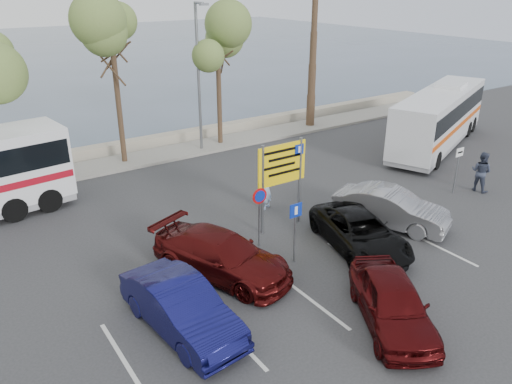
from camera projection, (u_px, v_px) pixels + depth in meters
ground at (313, 269)px, 17.19m from camera, size 120.00×120.00×0.00m
kerb_strip at (151, 157)px, 27.83m from camera, size 44.00×2.40×0.15m
seawall at (137, 144)px, 29.27m from camera, size 48.00×0.80×0.60m
sea at (6, 58)px, 62.91m from camera, size 140.00×140.00×0.00m
tree_mid at (111, 36)px, 24.48m from camera, size 3.20×3.20×8.00m
tree_right at (217, 39)px, 27.75m from camera, size 3.20×3.20×7.40m
street_lamp_right at (199, 71)px, 27.23m from camera, size 0.45×1.15×8.01m
direction_sign at (282, 171)px, 19.19m from camera, size 2.20×0.12×3.60m
sign_no_stop at (259, 208)px, 18.08m from camera, size 0.60×0.08×2.35m
sign_parking at (295, 224)px, 17.12m from camera, size 0.50×0.07×2.25m
sign_taxi at (458, 164)px, 22.82m from camera, size 0.50×0.07×2.20m
lane_markings at (305, 294)px, 15.84m from camera, size 12.02×4.20×0.01m
coach_bus_right at (439, 120)px, 29.23m from camera, size 11.33×6.48×3.51m
car_blue at (181, 307)px, 13.97m from camera, size 2.06×4.68×1.50m
car_maroon at (221, 255)px, 16.64m from camera, size 3.79×5.47×1.47m
car_red at (392, 302)px, 14.23m from camera, size 3.64×4.58×1.46m
suv_black at (360, 232)px, 18.30m from camera, size 3.35×5.16×1.32m
car_silver_b at (391, 208)px, 20.03m from camera, size 3.31×4.83×1.51m
pedestrian_near at (266, 188)px, 21.42m from camera, size 0.82×0.73×1.89m
pedestrian_far at (481, 172)px, 23.24m from camera, size 0.86×1.03×1.91m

